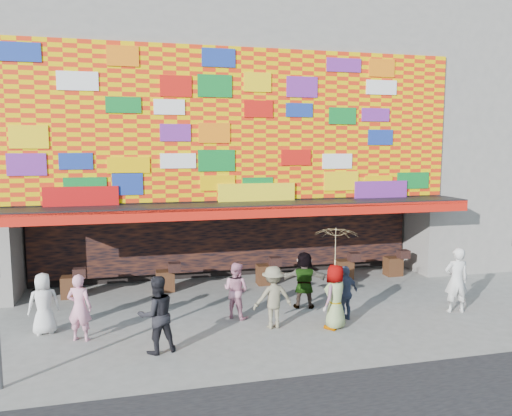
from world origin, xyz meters
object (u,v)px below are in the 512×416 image
Objects in this scene: ped_e at (345,293)px; ped_h at (456,280)px; ped_c at (157,314)px; ped_i at (236,290)px; ped_a at (44,304)px; ped_d at (273,297)px; ped_f at (304,280)px; parasol at (336,247)px; ped_g at (335,297)px; ped_b at (80,307)px.

ped_h is (3.44, -0.16, 0.19)m from ped_e.
ped_i is (2.30, 1.91, -0.13)m from ped_c.
ped_d is (5.90, -1.01, 0.03)m from ped_a.
ped_d is 0.98× the size of ped_f.
ped_c is 5.04m from ped_f.
ped_c is at bearing -13.25° from ped_e.
ped_i is 3.16m from parasol.
ped_c is 4.73m from ped_g.
ped_g reaches higher than ped_i.
ped_h is at bearing 5.30° from parasol.
ped_g is 1.09× the size of ped_i.
ped_d is (4.95, -0.31, -0.01)m from ped_b.
ped_f is at bearing -127.10° from ped_i.
ped_f is at bearing -121.96° from ped_g.
ped_i is (-0.81, 1.01, -0.04)m from ped_d.
ped_h reaches higher than ped_f.
parasol is (-3.97, -0.37, 1.26)m from ped_h.
ped_f is (-0.76, 1.31, 0.08)m from ped_e.
ped_b is at bearing 52.72° from ped_i.
ped_f is at bearing -83.68° from ped_e.
ped_g is 0.87× the size of parasol.
ped_g is (7.50, -1.46, 0.06)m from ped_a.
ped_g is at bearing -168.14° from ped_i.
ped_d is at bearing -21.64° from ped_e.
ped_d is 1.66m from ped_g.
ped_c is at bearing 82.82° from ped_i.
ped_b is 2.20m from ped_c.
ped_g is at bearing 155.26° from ped_a.
ped_c is (1.84, -1.21, 0.07)m from ped_b.
ped_e is 0.81× the size of ped_h.
ped_h reaches higher than ped_c.
ped_h is at bearing 146.36° from ped_g.
ped_i is at bearing 148.77° from parasol.
ped_b is 4.96m from ped_d.
ped_f is 1.85m from ped_g.
ped_d is at bearing 171.65° from ped_i.
ped_d reaches higher than ped_a.
ped_b is at bearing 26.85° from ped_f.
ped_i is at bearing -155.85° from ped_c.
ped_a reaches higher than ped_i.
parasol is at bearing 155.26° from ped_a.
ped_c is at bearing 165.83° from ped_b.
ped_h is at bearing 173.78° from ped_d.
ped_b reaches higher than ped_i.
ped_a is 11.53m from ped_h.
ped_f reaches higher than ped_a.
ped_a is 7.29m from ped_f.
ped_f is at bearing -7.32° from ped_h.
ped_f is at bearing 96.97° from parasol.
ped_h is 1.20× the size of ped_i.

